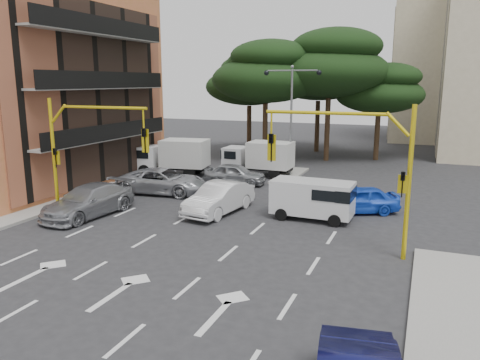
# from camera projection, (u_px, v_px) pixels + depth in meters

# --- Properties ---
(ground) EXTENTS (120.00, 120.00, 0.00)m
(ground) POSITION_uv_depth(u_px,v_px,m) (185.00, 247.00, 19.64)
(ground) COLOR #28282B
(ground) RESTS_ON ground
(median_strip) EXTENTS (1.40, 6.00, 0.15)m
(median_strip) POSITION_uv_depth(u_px,v_px,m) (290.00, 175.00, 34.15)
(median_strip) COLOR gray
(median_strip) RESTS_ON ground
(apartment_orange) EXTENTS (15.19, 16.15, 13.70)m
(apartment_orange) POSITION_uv_depth(u_px,v_px,m) (7.00, 81.00, 32.04)
(apartment_orange) COLOR #B77039
(apartment_orange) RESTS_ON ground
(apartment_beige_far) EXTENTS (16.20, 12.15, 16.70)m
(apartment_beige_far) POSITION_uv_depth(u_px,v_px,m) (469.00, 67.00, 53.11)
(apartment_beige_far) COLOR #C5B693
(apartment_beige_far) RESTS_ON ground
(pine_left_near) EXTENTS (9.15, 9.15, 10.23)m
(pine_left_near) POSITION_uv_depth(u_px,v_px,m) (266.00, 72.00, 39.43)
(pine_left_near) COLOR #382616
(pine_left_near) RESTS_ON ground
(pine_center) EXTENTS (9.98, 9.98, 11.16)m
(pine_center) POSITION_uv_depth(u_px,v_px,m) (330.00, 63.00, 39.28)
(pine_center) COLOR #382616
(pine_center) RESTS_ON ground
(pine_left_far) EXTENTS (8.32, 8.32, 9.30)m
(pine_left_far) POSITION_uv_depth(u_px,v_px,m) (250.00, 80.00, 44.30)
(pine_left_far) COLOR #382616
(pine_left_far) RESTS_ON ground
(pine_right) EXTENTS (7.49, 7.49, 8.37)m
(pine_right) POSITION_uv_depth(u_px,v_px,m) (380.00, 88.00, 40.06)
(pine_right) COLOR #382616
(pine_right) RESTS_ON ground
(pine_back) EXTENTS (9.15, 9.15, 10.23)m
(pine_back) POSITION_uv_depth(u_px,v_px,m) (319.00, 73.00, 44.69)
(pine_back) COLOR #382616
(pine_back) RESTS_ON ground
(signal_mast_right) EXTENTS (5.79, 0.37, 6.00)m
(signal_mast_right) POSITION_uv_depth(u_px,v_px,m) (362.00, 158.00, 18.16)
(signal_mast_right) COLOR yellow
(signal_mast_right) RESTS_ON ground
(signal_mast_left) EXTENTS (5.79, 0.37, 6.00)m
(signal_mast_left) POSITION_uv_depth(u_px,v_px,m) (81.00, 142.00, 23.13)
(signal_mast_left) COLOR yellow
(signal_mast_left) RESTS_ON ground
(street_lamp_center) EXTENTS (4.16, 0.36, 7.77)m
(street_lamp_center) POSITION_uv_depth(u_px,v_px,m) (292.00, 101.00, 33.04)
(street_lamp_center) COLOR slate
(street_lamp_center) RESTS_ON median_strip
(car_white_hatch) EXTENTS (2.35, 5.04, 1.60)m
(car_white_hatch) POSITION_uv_depth(u_px,v_px,m) (219.00, 198.00, 24.54)
(car_white_hatch) COLOR silver
(car_white_hatch) RESTS_ON ground
(car_blue_compact) EXTENTS (4.50, 3.33, 1.43)m
(car_blue_compact) POSITION_uv_depth(u_px,v_px,m) (358.00, 200.00, 24.61)
(car_blue_compact) COLOR blue
(car_blue_compact) RESTS_ON ground
(car_silver_wagon) EXTENTS (2.73, 5.60, 1.57)m
(car_silver_wagon) POSITION_uv_depth(u_px,v_px,m) (88.00, 201.00, 24.06)
(car_silver_wagon) COLOR gray
(car_silver_wagon) RESTS_ON ground
(car_silver_cross_a) EXTENTS (5.81, 3.22, 1.54)m
(car_silver_cross_a) POSITION_uv_depth(u_px,v_px,m) (163.00, 181.00, 28.90)
(car_silver_cross_a) COLOR #ACAEB4
(car_silver_cross_a) RESTS_ON ground
(car_silver_cross_b) EXTENTS (4.28, 2.02, 1.42)m
(car_silver_cross_b) POSITION_uv_depth(u_px,v_px,m) (235.00, 174.00, 31.43)
(car_silver_cross_b) COLOR #95989D
(car_silver_cross_b) RESTS_ON ground
(van_white) EXTENTS (4.06, 1.92, 2.00)m
(van_white) POSITION_uv_depth(u_px,v_px,m) (312.00, 200.00, 23.42)
(van_white) COLOR silver
(van_white) RESTS_ON ground
(box_truck_a) EXTENTS (5.69, 3.08, 2.66)m
(box_truck_a) POSITION_uv_depth(u_px,v_px,m) (173.00, 157.00, 34.43)
(box_truck_a) COLOR white
(box_truck_a) RESTS_ON ground
(box_truck_b) EXTENTS (5.16, 2.20, 2.53)m
(box_truck_b) POSITION_uv_depth(u_px,v_px,m) (258.00, 158.00, 34.28)
(box_truck_b) COLOR silver
(box_truck_b) RESTS_ON ground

